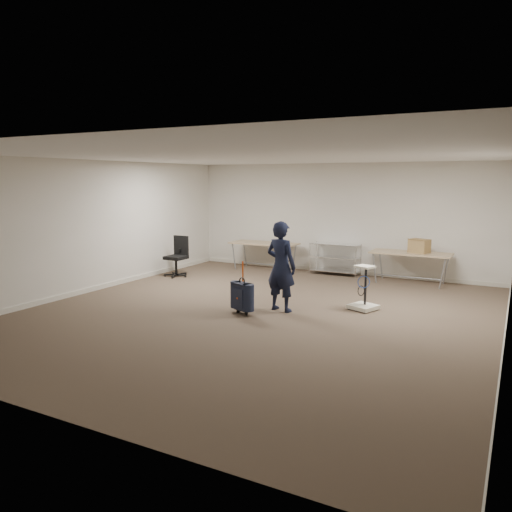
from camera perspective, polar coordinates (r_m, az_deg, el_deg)
The scene contains 10 objects.
ground at distance 9.07m, azimuth 0.21°, elevation -6.56°, with size 9.00×9.00×0.00m, color #473A2B.
room_shell at distance 10.26m, azimuth 3.82°, elevation -4.47°, with size 8.00×9.00×9.00m.
folding_table_left at distance 13.24m, azimuth 0.91°, elevation 1.31°, with size 1.80×0.75×0.73m.
folding_table_right at distance 12.01m, azimuth 17.27°, elevation 0.15°, with size 1.80×0.75×0.73m.
wire_shelf at distance 12.76m, azimuth 9.04°, elevation -0.15°, with size 1.22×0.47×0.80m.
person at distance 9.08m, azimuth 2.88°, elevation -1.19°, with size 0.60×0.40×1.66m, color black.
suitcase at distance 8.94m, azimuth -1.59°, elevation -4.62°, with size 0.40×0.31×0.96m.
office_chair at distance 12.58m, azimuth -9.00°, elevation -0.92°, with size 0.60×0.60×1.00m.
equipment_cart at distance 9.47m, azimuth 12.20°, elevation -4.73°, with size 0.58×0.58×0.83m.
cardboard_box at distance 11.99m, azimuth 18.16°, elevation 1.10°, with size 0.42×0.31×0.31m, color olive.
Camera 1 is at (4.08, -7.73, 2.40)m, focal length 35.00 mm.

